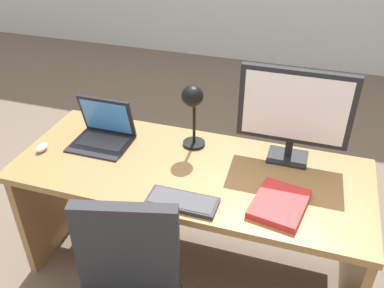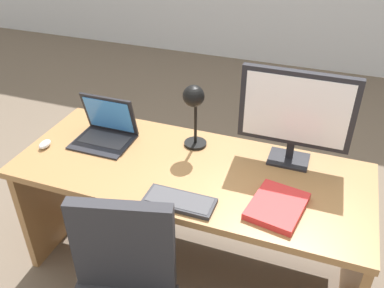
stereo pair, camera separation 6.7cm
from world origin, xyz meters
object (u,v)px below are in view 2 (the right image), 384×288
(laptop, at_px, (107,126))
(keyboard, at_px, (180,201))
(monitor, at_px, (296,112))
(mouse, at_px, (45,144))
(desk, at_px, (193,194))
(desk_lamp, at_px, (194,104))
(book, at_px, (277,206))

(laptop, height_order, keyboard, laptop)
(monitor, distance_m, mouse, 1.30)
(desk, relative_size, mouse, 21.39)
(mouse, distance_m, desk_lamp, 0.83)
(desk, distance_m, desk_lamp, 0.49)
(book, bearing_deg, desk, 156.59)
(keyboard, height_order, desk_lamp, desk_lamp)
(desk, relative_size, monitor, 3.26)
(mouse, xyz_separation_m, book, (1.25, -0.06, -0.00))
(monitor, bearing_deg, keyboard, -128.95)
(monitor, distance_m, keyboard, 0.69)
(keyboard, distance_m, mouse, 0.85)
(desk, height_order, monitor, monitor)
(laptop, xyz_separation_m, keyboard, (0.57, -0.37, -0.06))
(desk, bearing_deg, laptop, 173.25)
(keyboard, bearing_deg, desk, 99.19)
(keyboard, height_order, book, book)
(desk, distance_m, book, 0.55)
(laptop, bearing_deg, desk, -6.75)
(desk, xyz_separation_m, mouse, (-0.79, -0.14, 0.23))
(laptop, xyz_separation_m, mouse, (-0.27, -0.20, -0.06))
(monitor, distance_m, book, 0.47)
(desk, relative_size, laptop, 5.74)
(monitor, xyz_separation_m, mouse, (-1.24, -0.32, -0.26))
(desk, distance_m, keyboard, 0.38)
(keyboard, relative_size, mouse, 3.83)
(desk, relative_size, desk_lamp, 4.88)
(book, bearing_deg, keyboard, -164.93)
(desk_lamp, bearing_deg, mouse, -159.84)
(keyboard, bearing_deg, desk_lamp, 101.97)
(desk, distance_m, mouse, 0.83)
(desk, height_order, book, book)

